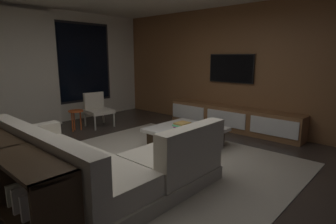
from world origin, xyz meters
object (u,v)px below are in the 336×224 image
Objects in this scene: sectional_couch at (96,166)px; accent_chair_near_window at (97,108)px; media_console at (233,119)px; mounted_tv at (231,68)px; coffee_table at (186,137)px; side_stool at (76,114)px; book_stack_on_coffee_table at (182,126)px; console_table_behind_couch at (11,177)px.

sectional_couch reaches higher than accent_chair_near_window.
mounted_tv reaches higher than media_console.
coffee_table is 2.54m from accent_chair_near_window.
media_console is at bearing -54.74° from accent_chair_near_window.
book_stack_on_coffee_table is at bearing -75.42° from side_stool.
media_console is 1.13m from mounted_tv.
mounted_tv reaches higher than side_stool.
accent_chair_near_window is at bearing 43.27° from console_table_behind_couch.
coffee_table is at bearing -5.50° from book_stack_on_coffee_table.
console_table_behind_couch is at bearing 172.07° from sectional_couch.
media_console is (1.62, -0.03, 0.06)m from coffee_table.
book_stack_on_coffee_table is 2.51m from accent_chair_near_window.
media_console is 2.85× the size of mounted_tv.
book_stack_on_coffee_table reaches higher than side_stool.
media_console reaches higher than book_stack_on_coffee_table.
accent_chair_near_window is 0.25× the size of media_console.
mounted_tv reaches higher than book_stack_on_coffee_table.
sectional_couch is 2.30× the size of mounted_tv.
book_stack_on_coffee_table is at bearing -88.35° from accent_chair_near_window.
console_table_behind_couch reaches higher than coffee_table.
book_stack_on_coffee_table is 0.14× the size of console_table_behind_couch.
side_stool is 0.42× the size of mounted_tv.
side_stool is (-0.75, 2.48, 0.19)m from coffee_table.
coffee_table is 1.49× the size of accent_chair_near_window.
side_stool is 3.28m from console_table_behind_couch.
accent_chair_near_window is 3.70m from console_table_behind_couch.
accent_chair_near_window reaches higher than console_table_behind_couch.
sectional_couch is at bearing -178.07° from media_console.
media_console is at bearing -0.92° from coffee_table.
console_table_behind_couch is at bearing -130.35° from side_stool.
media_console is 4.50m from console_table_behind_couch.
book_stack_on_coffee_table is at bearing 0.63° from console_table_behind_couch.
mounted_tv is (1.91, 0.16, 0.92)m from book_stack_on_coffee_table.
book_stack_on_coffee_table is (-0.11, 0.01, 0.24)m from coffee_table.
coffee_table is 1.62m from media_console.
book_stack_on_coffee_table is 2.13m from mounted_tv.
book_stack_on_coffee_table is 2.56m from side_stool.
media_console reaches higher than coffee_table.
media_console is at bearing -46.62° from side_stool.
sectional_couch is 3.21× the size of accent_chair_near_window.
side_stool is 0.22× the size of console_table_behind_couch.
book_stack_on_coffee_table is at bearing -175.17° from mounted_tv.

